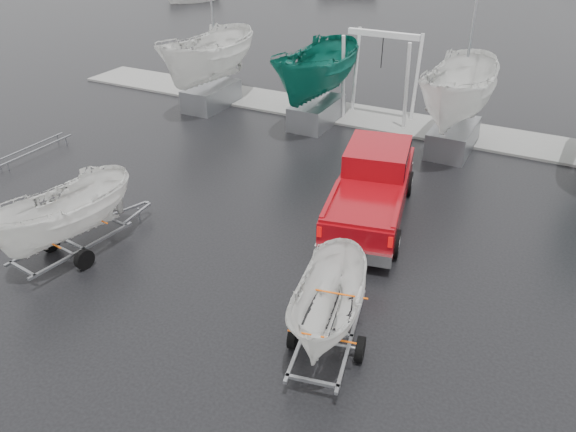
{
  "coord_description": "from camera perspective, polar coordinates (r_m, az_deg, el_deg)",
  "views": [
    {
      "loc": [
        10.08,
        -11.66,
        9.43
      ],
      "look_at": [
        3.53,
        1.01,
        1.2
      ],
      "focal_mm": 35.0,
      "sensor_mm": 36.0,
      "label": 1
    }
  ],
  "objects": [
    {
      "name": "dock",
      "position": [
        28.24,
        4.89,
        10.48
      ],
      "size": [
        30.0,
        3.0,
        0.12
      ],
      "primitive_type": "cube",
      "color": "gray",
      "rests_on": "ground"
    },
    {
      "name": "boat_hoist",
      "position": [
        26.78,
        9.45,
        14.97
      ],
      "size": [
        3.3,
        2.18,
        4.12
      ],
      "color": "silver",
      "rests_on": "ground"
    },
    {
      "name": "moored_boat_0",
      "position": [
        60.86,
        -9.36,
        20.71
      ],
      "size": [
        3.17,
        3.2,
        11.06
      ],
      "rotation": [
        0.0,
        0.0,
        2.62
      ],
      "color": "silver",
      "rests_on": "ground"
    },
    {
      "name": "keelboat_2",
      "position": [
        23.59,
        17.69,
        15.79
      ],
      "size": [
        2.63,
        3.2,
        10.8
      ],
      "color": "gray",
      "rests_on": "ground"
    },
    {
      "name": "keelboat_0",
      "position": [
        28.26,
        -8.28,
        19.0
      ],
      "size": [
        2.63,
        3.2,
        10.8
      ],
      "color": "gray",
      "rests_on": "ground"
    },
    {
      "name": "pickup_truck",
      "position": [
        18.75,
        8.62,
        3.31
      ],
      "size": [
        3.42,
        6.76,
        2.15
      ],
      "rotation": [
        0.0,
        0.0,
        0.2
      ],
      "color": "maroon",
      "rests_on": "ground"
    },
    {
      "name": "keelboat_1",
      "position": [
        25.64,
        3.15,
        17.94
      ],
      "size": [
        2.58,
        3.2,
        7.95
      ],
      "color": "gray",
      "rests_on": "ground"
    },
    {
      "name": "mast_rack_0",
      "position": [
        24.63,
        -26.99,
        4.97
      ],
      "size": [
        0.56,
        6.5,
        0.06
      ],
      "rotation": [
        0.0,
        0.0,
        1.57
      ],
      "color": "gray",
      "rests_on": "ground"
    },
    {
      "name": "trailer_parked",
      "position": [
        16.71,
        -22.59,
        4.23
      ],
      "size": [
        1.98,
        3.72,
        5.18
      ],
      "rotation": [
        0.0,
        0.0,
        -0.13
      ],
      "color": "gray",
      "rests_on": "ground"
    },
    {
      "name": "ground_plane",
      "position": [
        18.07,
        -11.51,
        -2.15
      ],
      "size": [
        120.0,
        120.0,
        0.0
      ],
      "primitive_type": "plane",
      "color": "black",
      "rests_on": "ground"
    },
    {
      "name": "trailer_hitched",
      "position": [
        12.28,
        4.47,
        -4.59
      ],
      "size": [
        1.91,
        3.76,
        4.56
      ],
      "rotation": [
        0.0,
        0.0,
        0.2
      ],
      "color": "gray",
      "rests_on": "ground"
    }
  ]
}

